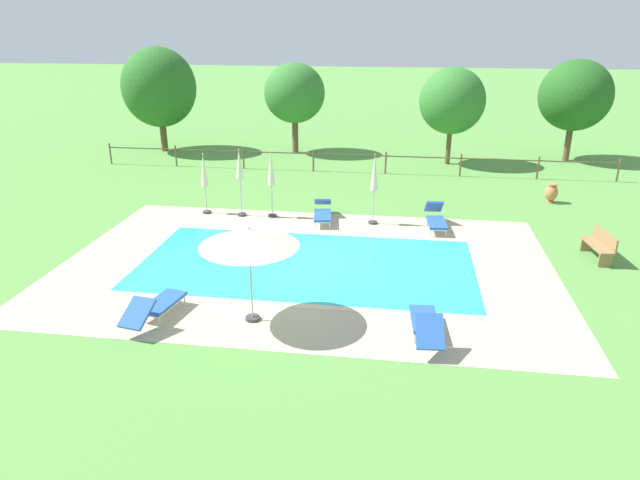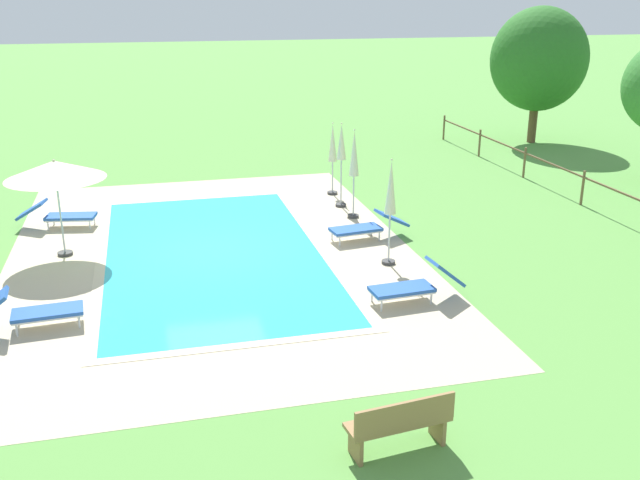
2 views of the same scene
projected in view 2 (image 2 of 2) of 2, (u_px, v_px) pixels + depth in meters
ground_plane at (213, 253)px, 17.56m from camera, size 160.00×160.00×0.00m
pool_deck_paving at (213, 253)px, 17.56m from camera, size 14.44×9.69×0.01m
swimming_pool_water at (213, 253)px, 17.56m from camera, size 9.83×5.07×0.01m
pool_coping_rim at (213, 253)px, 17.56m from camera, size 10.31×5.55×0.01m
sun_lounger_north_near_steps at (415, 284)px, 14.70m from camera, size 0.75×2.01×0.87m
sun_lounger_north_mid at (31, 311)px, 13.49m from camera, size 0.75×2.04×0.84m
sun_lounger_north_far at (366, 226)px, 18.42m from camera, size 0.86×2.13×0.72m
sun_lounger_north_end at (59, 215)px, 19.35m from camera, size 0.96×2.12×0.77m
patio_umbrella_open_foreground at (55, 170)px, 16.73m from camera, size 2.33×2.33×2.39m
patio_umbrella_closed_row_west at (354, 159)px, 19.77m from camera, size 0.32×0.32×2.53m
patio_umbrella_closed_row_mid_west at (391, 195)px, 16.31m from camera, size 0.32×0.32×2.53m
patio_umbrella_closed_row_centre at (333, 148)px, 22.18m from camera, size 0.32×0.32×2.29m
patio_umbrella_closed_row_mid_east at (341, 149)px, 20.80m from camera, size 0.32×0.32×2.51m
wooden_bench_lawn_side at (400, 423)px, 9.83m from camera, size 0.63×1.54×0.87m
perimeter_fence at (620, 198)px, 19.72m from camera, size 24.27×0.08×1.05m
tree_east_mid at (539, 59)px, 29.36m from camera, size 3.95×3.95×5.56m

